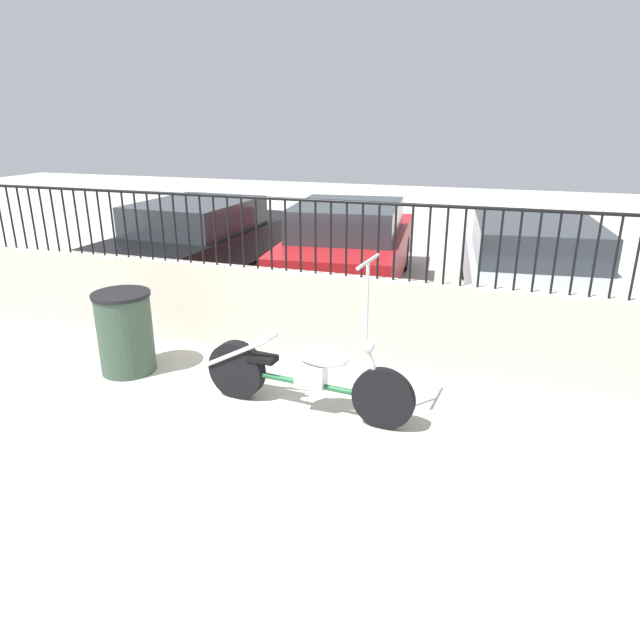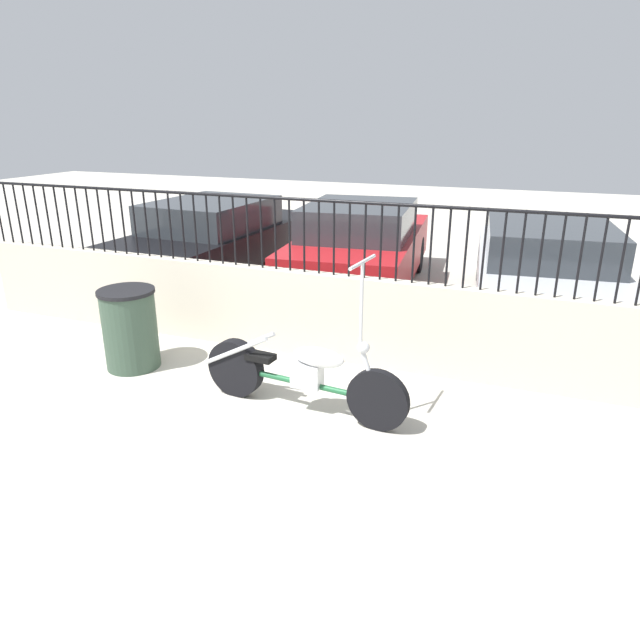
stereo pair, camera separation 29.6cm
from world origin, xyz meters
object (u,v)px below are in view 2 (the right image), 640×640
trash_bin (130,329)px  car_black (217,235)px  car_red (360,246)px  motorcycle_green (293,373)px  car_silver (544,267)px

trash_bin → car_black: bearing=107.8°
trash_bin → car_black: (-1.31, 4.08, 0.20)m
car_red → trash_bin: bearing=153.7°
motorcycle_green → car_black: (-3.40, 4.33, 0.28)m
trash_bin → car_silver: 5.68m
car_black → car_red: car_red is taller
car_red → car_silver: size_ratio=0.92×
car_red → car_silver: 2.80m
car_red → car_silver: bearing=-98.8°
trash_bin → car_red: size_ratio=0.21×
car_silver → motorcycle_green: bearing=145.8°
car_black → motorcycle_green: bearing=-139.5°
car_black → car_red: bearing=-91.3°
motorcycle_green → car_silver: bearing=67.3°
car_black → car_silver: (5.55, -0.31, 0.00)m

